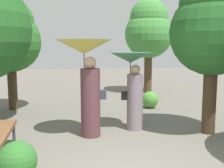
{
  "coord_description": "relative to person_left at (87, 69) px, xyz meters",
  "views": [
    {
      "loc": [
        -0.74,
        -3.91,
        2.01
      ],
      "look_at": [
        0.0,
        2.61,
        1.09
      ],
      "focal_mm": 44.92,
      "sensor_mm": 36.0,
      "label": 1
    }
  ],
  "objects": [
    {
      "name": "tree_mid_left",
      "position": [
        -2.24,
        2.84,
        0.78
      ],
      "size": [
        1.85,
        1.85,
        3.4
      ],
      "color": "#42301E",
      "rests_on": "ground"
    },
    {
      "name": "tree_mid_right",
      "position": [
        2.69,
        5.43,
        1.13
      ],
      "size": [
        1.97,
        1.97,
        3.88
      ],
      "color": "#4C3823",
      "rests_on": "ground"
    },
    {
      "name": "person_right",
      "position": [
        1.07,
        0.37,
        -0.27
      ],
      "size": [
        0.96,
        0.96,
        1.83
      ],
      "rotation": [
        0.0,
        0.0,
        1.5
      ],
      "color": "gray",
      "rests_on": "ground"
    },
    {
      "name": "bush_path_left",
      "position": [
        2.07,
        2.58,
        -1.23
      ],
      "size": [
        0.53,
        0.53,
        0.53
      ],
      "primitive_type": "sphere",
      "color": "#4C9338",
      "rests_on": "ground"
    },
    {
      "name": "person_left",
      "position": [
        0.0,
        0.0,
        0.0
      ],
      "size": [
        1.2,
        1.2,
        2.12
      ],
      "rotation": [
        0.0,
        0.0,
        1.5
      ],
      "color": "#563338",
      "rests_on": "ground"
    },
    {
      "name": "bush_path_right",
      "position": [
        -1.09,
        -1.94,
        -1.2
      ],
      "size": [
        0.59,
        0.59,
        0.59
      ],
      "primitive_type": "sphere",
      "color": "#2D6B28",
      "rests_on": "ground"
    },
    {
      "name": "tree_near_right",
      "position": [
        2.76,
        -0.09,
        0.95
      ],
      "size": [
        1.88,
        1.88,
        3.63
      ],
      "color": "#42301E",
      "rests_on": "ground"
    }
  ]
}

